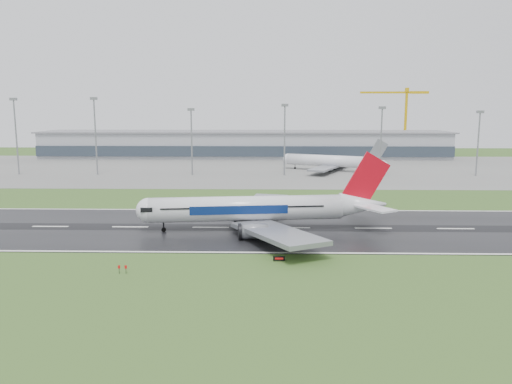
{
  "coord_description": "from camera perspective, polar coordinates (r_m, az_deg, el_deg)",
  "views": [
    {
      "loc": [
        14.05,
        -120.58,
        28.91
      ],
      "look_at": [
        10.93,
        12.0,
        7.0
      ],
      "focal_mm": 35.27,
      "sensor_mm": 36.0,
      "label": 1
    }
  ],
  "objects": [
    {
      "name": "floodmast_1",
      "position": [
        233.62,
        -17.72,
        5.88
      ],
      "size": [
        0.64,
        0.64,
        32.89
      ],
      "primitive_type": "cylinder",
      "color": "gray",
      "rests_on": "ground"
    },
    {
      "name": "floodmast_3",
      "position": [
        221.13,
        3.26,
        5.76
      ],
      "size": [
        0.64,
        0.64,
        30.0
      ],
      "primitive_type": "cylinder",
      "color": "gray",
      "rests_on": "ground"
    },
    {
      "name": "main_airliner",
      "position": [
        120.27,
        0.93,
        -0.13
      ],
      "size": [
        67.23,
        64.74,
        17.87
      ],
      "primitive_type": null,
      "rotation": [
        0.0,
        0.0,
        0.13
      ],
      "color": "silver",
      "rests_on": "runway"
    },
    {
      "name": "terminal",
      "position": [
        306.65,
        -1.28,
        5.38
      ],
      "size": [
        240.0,
        36.0,
        15.0
      ],
      "primitive_type": "cube",
      "color": "gray",
      "rests_on": "ground"
    },
    {
      "name": "floodmast_5",
      "position": [
        239.19,
        23.86,
        4.91
      ],
      "size": [
        0.64,
        0.64,
        27.14
      ],
      "primitive_type": "cylinder",
      "color": "gray",
      "rests_on": "ground"
    },
    {
      "name": "parked_airliner",
      "position": [
        239.91,
        8.53,
        4.19
      ],
      "size": [
        66.47,
        64.68,
        15.07
      ],
      "primitive_type": null,
      "rotation": [
        0.0,
        0.0,
        -0.42
      ],
      "color": "silver",
      "rests_on": "apron"
    },
    {
      "name": "runway_sign",
      "position": [
        97.42,
        2.64,
        -7.57
      ],
      "size": [
        2.31,
        0.44,
        1.04
      ],
      "primitive_type": null,
      "rotation": [
        0.0,
        0.0,
        0.08
      ],
      "color": "black",
      "rests_on": "ground"
    },
    {
      "name": "floodmast_2",
      "position": [
        223.6,
        -7.31,
        5.5
      ],
      "size": [
        0.64,
        0.64,
        28.16
      ],
      "primitive_type": "cylinder",
      "color": "gray",
      "rests_on": "ground"
    },
    {
      "name": "tower_crane",
      "position": [
        332.12,
        16.59,
        7.65
      ],
      "size": [
        42.55,
        2.39,
        42.18
      ],
      "primitive_type": null,
      "rotation": [
        0.0,
        0.0,
        -0.0
      ],
      "color": "#CD9D09",
      "rests_on": "ground"
    },
    {
      "name": "runway",
      "position": [
        124.78,
        -5.17,
        -4.03
      ],
      "size": [
        400.0,
        45.0,
        0.1
      ],
      "primitive_type": "cube",
      "color": "black",
      "rests_on": "ground"
    },
    {
      "name": "apron",
      "position": [
        247.67,
        -1.91,
        2.68
      ],
      "size": [
        400.0,
        130.0,
        0.08
      ],
      "primitive_type": "cube",
      "color": "slate",
      "rests_on": "ground"
    },
    {
      "name": "ground",
      "position": [
        124.79,
        -5.16,
        -4.05
      ],
      "size": [
        520.0,
        520.0,
        0.0
      ],
      "primitive_type": "plane",
      "color": "#30521E",
      "rests_on": "ground"
    },
    {
      "name": "floodmast_0",
      "position": [
        247.43,
        -25.54,
        5.55
      ],
      "size": [
        0.64,
        0.64,
        32.63
      ],
      "primitive_type": "cylinder",
      "color": "gray",
      "rests_on": "ground"
    },
    {
      "name": "floodmast_4",
      "position": [
        226.48,
        13.98,
        5.45
      ],
      "size": [
        0.64,
        0.64,
        28.9
      ],
      "primitive_type": "cylinder",
      "color": "gray",
      "rests_on": "ground"
    }
  ]
}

